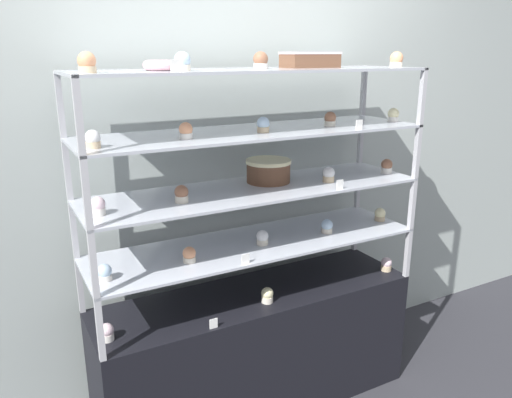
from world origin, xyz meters
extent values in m
cube|color=#A8B2AD|center=(0.00, 0.37, 1.30)|extent=(8.00, 0.05, 2.60)
cube|color=black|center=(0.00, 0.00, 0.31)|extent=(1.58, 0.45, 0.62)
cube|color=#B7B7BC|center=(-0.78, 0.21, 0.75)|extent=(0.02, 0.02, 0.26)
cube|color=#B7B7BC|center=(0.78, 0.21, 0.75)|extent=(0.02, 0.02, 0.26)
cube|color=#B7B7BC|center=(-0.78, -0.21, 0.75)|extent=(0.02, 0.02, 0.26)
cube|color=#B7B7BC|center=(0.78, -0.21, 0.75)|extent=(0.02, 0.02, 0.26)
cube|color=#B7BCC6|center=(0.00, 0.00, 0.88)|extent=(1.58, 0.45, 0.01)
cube|color=#B7B7BC|center=(-0.78, 0.21, 1.02)|extent=(0.02, 0.02, 0.26)
cube|color=#B7B7BC|center=(0.78, 0.21, 1.02)|extent=(0.02, 0.02, 0.26)
cube|color=#B7B7BC|center=(-0.78, -0.21, 1.02)|extent=(0.02, 0.02, 0.26)
cube|color=#B7B7BC|center=(0.78, -0.21, 1.02)|extent=(0.02, 0.02, 0.26)
cube|color=#B7BCC6|center=(0.00, 0.00, 1.14)|extent=(1.58, 0.45, 0.01)
cube|color=#B7B7BC|center=(-0.78, 0.21, 1.28)|extent=(0.02, 0.02, 0.26)
cube|color=#B7B7BC|center=(0.78, 0.21, 1.28)|extent=(0.02, 0.02, 0.26)
cube|color=#B7B7BC|center=(-0.78, -0.21, 1.28)|extent=(0.02, 0.02, 0.26)
cube|color=#B7B7BC|center=(0.78, -0.21, 1.28)|extent=(0.02, 0.02, 0.26)
cube|color=#B7BCC6|center=(0.00, 0.00, 1.41)|extent=(1.58, 0.45, 0.01)
cube|color=#B7B7BC|center=(-0.78, 0.21, 1.55)|extent=(0.02, 0.02, 0.26)
cube|color=#B7B7BC|center=(0.78, 0.21, 1.55)|extent=(0.02, 0.02, 0.26)
cube|color=#B7B7BC|center=(-0.78, -0.21, 1.55)|extent=(0.02, 0.02, 0.26)
cube|color=#B7B7BC|center=(0.78, -0.21, 1.55)|extent=(0.02, 0.02, 0.26)
cube|color=#B7BCC6|center=(0.00, 0.00, 1.67)|extent=(1.58, 0.45, 0.01)
cylinder|color=brown|center=(0.11, 0.07, 1.20)|extent=(0.21, 0.21, 0.09)
cylinder|color=#F4EAB2|center=(0.11, 0.07, 1.25)|extent=(0.22, 0.22, 0.02)
cube|color=brown|center=(0.30, 0.03, 1.71)|extent=(0.25, 0.14, 0.06)
cube|color=silver|center=(0.30, 0.03, 1.74)|extent=(0.26, 0.14, 0.01)
cylinder|color=white|center=(-0.73, -0.08, 0.64)|extent=(0.05, 0.05, 0.03)
sphere|color=silver|center=(-0.73, -0.08, 0.67)|extent=(0.06, 0.06, 0.06)
cylinder|color=beige|center=(0.00, -0.11, 0.64)|extent=(0.05, 0.05, 0.03)
sphere|color=#F4EAB2|center=(0.00, -0.11, 0.67)|extent=(0.06, 0.06, 0.06)
cylinder|color=#CCB28C|center=(0.74, -0.11, 0.64)|extent=(0.05, 0.05, 0.03)
sphere|color=silver|center=(0.74, -0.11, 0.67)|extent=(0.06, 0.06, 0.06)
cube|color=white|center=(-0.31, -0.20, 0.64)|extent=(0.04, 0.00, 0.04)
cylinder|color=white|center=(-0.72, -0.08, 0.90)|extent=(0.05, 0.05, 0.02)
sphere|color=silver|center=(-0.72, -0.08, 0.93)|extent=(0.06, 0.06, 0.06)
cylinder|color=beige|center=(-0.36, -0.07, 0.90)|extent=(0.05, 0.05, 0.02)
sphere|color=#E5996B|center=(-0.36, -0.07, 0.93)|extent=(0.06, 0.06, 0.06)
cylinder|color=beige|center=(0.01, -0.04, 0.90)|extent=(0.05, 0.05, 0.02)
sphere|color=white|center=(0.01, -0.04, 0.93)|extent=(0.06, 0.06, 0.06)
cylinder|color=beige|center=(0.37, -0.06, 0.90)|extent=(0.05, 0.05, 0.02)
sphere|color=silver|center=(0.37, -0.06, 0.93)|extent=(0.06, 0.06, 0.06)
cylinder|color=#CCB28C|center=(0.73, -0.04, 0.90)|extent=(0.05, 0.05, 0.02)
sphere|color=#F4EAB2|center=(0.73, -0.04, 0.93)|extent=(0.06, 0.06, 0.06)
cube|color=white|center=(-0.16, -0.20, 0.91)|extent=(0.04, 0.00, 0.04)
cylinder|color=white|center=(-0.72, -0.06, 1.17)|extent=(0.05, 0.05, 0.03)
sphere|color=silver|center=(-0.72, -0.06, 1.20)|extent=(0.06, 0.06, 0.06)
cylinder|color=beige|center=(-0.38, -0.05, 1.17)|extent=(0.05, 0.05, 0.03)
sphere|color=#8C5B42|center=(-0.38, -0.05, 1.20)|extent=(0.06, 0.06, 0.06)
cylinder|color=#CCB28C|center=(0.36, -0.07, 1.17)|extent=(0.05, 0.05, 0.03)
sphere|color=white|center=(0.36, -0.07, 1.20)|extent=(0.06, 0.06, 0.06)
cylinder|color=white|center=(0.73, -0.06, 1.17)|extent=(0.05, 0.05, 0.03)
sphere|color=#8C5B42|center=(0.73, -0.06, 1.20)|extent=(0.06, 0.06, 0.06)
cube|color=white|center=(0.32, -0.20, 1.17)|extent=(0.04, 0.00, 0.04)
cylinder|color=#CCB28C|center=(-0.72, -0.10, 1.43)|extent=(0.05, 0.05, 0.02)
sphere|color=white|center=(-0.72, -0.10, 1.46)|extent=(0.06, 0.06, 0.06)
cylinder|color=white|center=(-0.35, -0.07, 1.43)|extent=(0.05, 0.05, 0.02)
sphere|color=#E5996B|center=(-0.35, -0.07, 1.46)|extent=(0.06, 0.06, 0.06)
cylinder|color=#CCB28C|center=(0.00, -0.06, 1.43)|extent=(0.05, 0.05, 0.02)
sphere|color=silver|center=(0.00, -0.06, 1.46)|extent=(0.06, 0.06, 0.06)
cylinder|color=beige|center=(0.37, -0.05, 1.43)|extent=(0.05, 0.05, 0.02)
sphere|color=#8C5B42|center=(0.37, -0.05, 1.46)|extent=(0.06, 0.06, 0.06)
cylinder|color=white|center=(0.74, -0.07, 1.43)|extent=(0.05, 0.05, 0.02)
sphere|color=#F4EAB2|center=(0.74, -0.07, 1.46)|extent=(0.06, 0.06, 0.06)
cube|color=white|center=(0.41, -0.20, 1.44)|extent=(0.04, 0.00, 0.04)
cylinder|color=#CCB28C|center=(-0.72, -0.12, 1.69)|extent=(0.06, 0.06, 0.02)
sphere|color=#E5996B|center=(-0.72, -0.12, 1.72)|extent=(0.06, 0.06, 0.06)
cylinder|color=beige|center=(-0.37, -0.10, 1.69)|extent=(0.06, 0.06, 0.02)
sphere|color=silver|center=(-0.37, -0.10, 1.72)|extent=(0.06, 0.06, 0.06)
cylinder|color=white|center=(0.00, -0.04, 1.69)|extent=(0.06, 0.06, 0.02)
sphere|color=#8C5B42|center=(0.00, -0.04, 1.72)|extent=(0.06, 0.06, 0.06)
cylinder|color=beige|center=(0.74, -0.07, 1.69)|extent=(0.06, 0.06, 0.02)
sphere|color=#E5996B|center=(0.74, -0.07, 1.72)|extent=(0.06, 0.06, 0.06)
cube|color=white|center=(-0.43, -0.20, 1.70)|extent=(0.04, 0.00, 0.04)
torus|color=#EFB2BC|center=(-0.42, 0.01, 1.70)|extent=(0.13, 0.13, 0.04)
camera|label=1|loc=(-1.05, -1.94, 1.75)|focal=35.00mm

